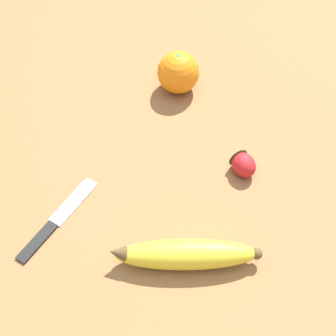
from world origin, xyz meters
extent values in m
plane|color=olive|center=(0.00, 0.00, 0.00)|extent=(3.00, 3.00, 0.00)
ellipsoid|color=yellow|center=(0.04, 0.07, 0.02)|extent=(0.18, 0.14, 0.04)
cone|color=brown|center=(0.12, 0.02, 0.03)|extent=(0.04, 0.03, 0.03)
sphere|color=brown|center=(-0.04, 0.12, 0.02)|extent=(0.02, 0.02, 0.02)
sphere|color=orange|center=(-0.14, -0.22, 0.04)|extent=(0.07, 0.07, 0.07)
cylinder|color=#337A33|center=(-0.14, -0.22, 0.07)|extent=(0.01, 0.01, 0.00)
ellipsoid|color=red|center=(-0.12, -0.01, 0.02)|extent=(0.04, 0.05, 0.03)
cone|color=#337A33|center=(-0.12, -0.03, 0.02)|extent=(0.03, 0.01, 0.03)
cube|color=silver|center=(0.12, -0.10, 0.00)|extent=(0.09, 0.06, 0.00)
cube|color=black|center=(0.20, -0.07, 0.00)|extent=(0.07, 0.04, 0.01)
camera|label=1|loc=(0.22, 0.31, 0.58)|focal=50.00mm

